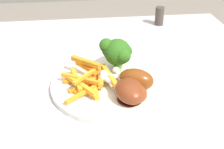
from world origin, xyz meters
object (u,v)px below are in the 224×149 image
Objects in this scene: broccoli_floret_front at (118,51)px; dining_table at (114,125)px; chicken_drumstick_extra at (129,91)px; dinner_plate at (112,84)px; broccoli_floret_middle at (117,52)px; chicken_drumstick_far at (129,90)px; pepper_shaker at (159,16)px; chicken_drumstick_near at (134,79)px; carrot_fries_pile at (89,79)px; water_glass at (1,57)px.

dining_table is at bearing 167.23° from broccoli_floret_front.
broccoli_floret_front is 0.63× the size of chicken_drumstick_extra.
dinner_plate is 0.08m from broccoli_floret_middle.
chicken_drumstick_far is 0.46m from pepper_shaker.
pepper_shaker reaches higher than chicken_drumstick_extra.
chicken_drumstick_far is (-0.04, 0.02, -0.00)m from chicken_drumstick_near.
broccoli_floret_front reaches higher than chicken_drumstick_near.
dinner_plate is at bearing 31.32° from dining_table.
broccoli_floret_middle is (-0.02, 0.01, 0.01)m from broccoli_floret_front.
carrot_fries_pile reaches higher than dinner_plate.
carrot_fries_pile is (-0.00, 0.05, 0.02)m from dinner_plate.
carrot_fries_pile is 2.42× the size of pepper_shaker.
pepper_shaker reaches higher than carrot_fries_pile.
water_glass is at bearing 70.88° from chicken_drumstick_near.
broccoli_floret_middle is at bearing 5.73° from chicken_drumstick_far.
carrot_fries_pile reaches higher than chicken_drumstick_extra.
broccoli_floret_middle is at bearing -21.44° from dinner_plate.
broccoli_floret_middle is 0.08m from chicken_drumstick_near.
chicken_drumstick_extra reaches higher than dining_table.
chicken_drumstick_near reaches higher than carrot_fries_pile.
dining_table is 0.16m from chicken_drumstick_far.
chicken_drumstick_far reaches higher than dining_table.
dinner_plate is 1.98× the size of chicken_drumstick_far.
dining_table is 6.13× the size of carrot_fries_pile.
chicken_drumstick_far is 0.32m from water_glass.
broccoli_floret_middle is at bearing 149.50° from pepper_shaker.
chicken_drumstick_extra is at bearing -156.97° from dinner_plate.
broccoli_floret_middle is 0.60× the size of chicken_drumstick_far.
carrot_fries_pile is 0.22m from water_glass.
broccoli_floret_front reaches higher than carrot_fries_pile.
dinner_plate is 0.06m from chicken_drumstick_near.
broccoli_floret_middle is 1.38× the size of pepper_shaker.
pepper_shaker is (0.43, -0.18, -0.00)m from chicken_drumstick_extra.
carrot_fries_pile is (-0.07, 0.08, -0.03)m from broccoli_floret_front.
dinner_plate is 0.06m from carrot_fries_pile.
chicken_drumstick_far is at bearing -116.46° from water_glass.
water_glass is at bearing 83.32° from broccoli_floret_middle.
chicken_drumstick_far is 1.34× the size of water_glass.
pepper_shaker is (0.37, -0.20, 0.14)m from dining_table.
dining_table is at bearing -93.58° from carrot_fries_pile.
chicken_drumstick_near is at bearing -104.12° from carrot_fries_pile.
chicken_drumstick_near is (-0.07, -0.03, -0.03)m from broccoli_floret_middle.
chicken_drumstick_far reaches higher than dinner_plate.
broccoli_floret_front is (0.07, -0.02, 0.05)m from dinner_plate.
broccoli_floret_middle is 0.57× the size of carrot_fries_pile.
chicken_drumstick_extra is at bearing -136.67° from chicken_drumstick_far.
broccoli_floret_front is at bearing 2.76° from chicken_drumstick_extra.
chicken_drumstick_far reaches higher than chicken_drumstick_extra.
carrot_fries_pile is 1.06× the size of chicken_drumstick_far.
dinner_plate is 4.54× the size of pepper_shaker.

